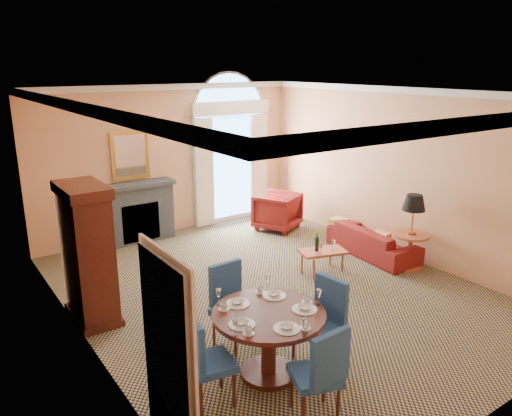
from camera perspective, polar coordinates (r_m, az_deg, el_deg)
ground at (r=8.36m, az=1.98°, el=-9.39°), size 7.50×7.50×0.00m
room_envelope at (r=8.14m, az=-0.82°, el=8.45°), size 6.04×7.52×3.45m
armoire at (r=7.52m, az=-18.65°, el=-5.21°), size 0.58×1.03×2.02m
dining_table at (r=6.00m, az=1.47°, el=-13.64°), size 1.33×1.33×1.04m
dining_chair_north at (r=6.71m, az=-3.01°, el=-10.30°), size 0.60×0.60×1.09m
dining_chair_south at (r=5.37m, az=7.56°, el=-17.81°), size 0.62×0.62×1.09m
dining_chair_east at (r=6.36m, az=7.66°, el=-11.98°), size 0.55×0.53×1.09m
dining_chair_west at (r=5.56m, az=-6.18°, el=-16.45°), size 0.55×0.55×1.09m
sofa at (r=9.99m, az=13.19°, el=-3.69°), size 0.92×1.99×0.57m
armchair at (r=11.22m, az=2.41°, el=-0.36°), size 1.19×1.20×0.83m
coffee_table at (r=8.98m, az=7.63°, el=-4.96°), size 0.90×0.67×0.74m
side_table at (r=9.34m, az=17.42°, el=-1.60°), size 0.66×0.66×1.36m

